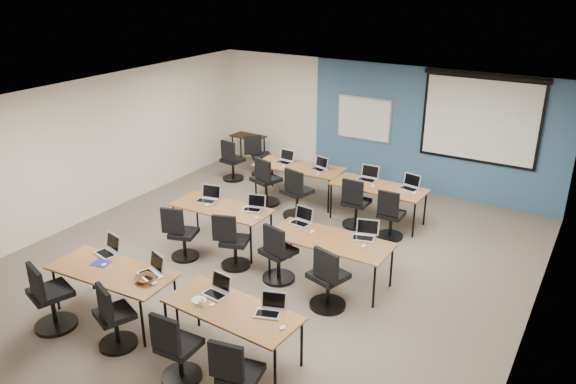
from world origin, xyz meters
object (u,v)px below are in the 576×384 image
Objects in this scene: projector_screen at (481,114)px; training_table_front_right at (232,312)px; laptop_0 at (109,249)px; laptop_10 at (368,176)px; training_table_front_left at (112,273)px; laptop_5 at (254,206)px; laptop_1 at (152,270)px; laptop_4 at (208,197)px; laptop_6 at (302,219)px; whiteboard at (364,119)px; laptop_7 at (365,234)px; task_chair_4 at (181,237)px; task_chair_6 at (277,258)px; laptop_3 at (270,308)px; laptop_8 at (285,159)px; laptop_2 at (217,289)px; task_chair_0 at (49,301)px; task_chair_11 at (390,218)px; utility_table at (248,140)px; training_table_mid_right at (330,242)px; task_chair_1 at (113,321)px; task_chair_7 at (327,283)px; task_chair_8 at (265,185)px; training_table_mid_left at (221,209)px; task_chair_3 at (237,381)px; task_chair_5 at (232,246)px; training_table_back_left at (299,168)px; training_table_back_right at (378,188)px; task_chair_10 at (355,207)px; spare_chair_a at (259,159)px; laptop_9 at (320,166)px; task_chair_9 at (296,197)px; laptop_11 at (410,185)px.

projector_screen reaches higher than training_table_front_right.
laptop_0 is 5.15m from laptop_10.
training_table_front_left is 5.63× the size of laptop_5.
laptop_4 is (-0.96, 2.41, 0.00)m from laptop_1.
laptop_6 is (-0.49, 2.58, 0.11)m from training_table_front_right.
whiteboard is 4.51m from laptop_7.
task_chair_6 is (1.77, 0.21, 0.02)m from task_chair_4.
laptop_3 is 5.59m from laptop_8.
task_chair_0 is at bearing -149.10° from laptop_2.
utility_table is (-4.52, 2.06, 0.25)m from task_chair_11.
laptop_3 is at bearing -82.84° from training_table_mid_right.
task_chair_0 is 2.35m from laptop_2.
task_chair_7 reaches higher than task_chair_1.
laptop_2 is 0.38× the size of utility_table.
projector_screen is at bearing 50.45° from task_chair_8.
training_table_mid_left is at bearing -127.64° from projector_screen.
task_chair_4 is at bearing -101.72° from whiteboard.
task_chair_3 is 4.40m from laptop_4.
task_chair_6 is 2.93× the size of laptop_8.
task_chair_1 is at bearing -86.91° from task_chair_4.
laptop_3 is at bearing 87.64° from task_chair_3.
task_chair_7 is (1.87, -0.27, 0.02)m from task_chair_5.
task_chair_8 is (0.03, 4.10, -0.36)m from laptop_0.
training_table_back_left is 0.80m from task_chair_8.
training_table_front_left is at bearing -138.87° from laptop_1.
training_table_back_right is 1.85× the size of task_chair_3.
laptop_2 is (-0.31, -4.56, 0.11)m from training_table_back_right.
laptop_4 reaches higher than task_chair_10.
training_table_mid_left is 4.91× the size of laptop_4.
task_chair_8 is at bearing 102.72° from laptop_0.
task_chair_3 is 7.59m from spare_chair_a.
task_chair_5 is (0.04, 1.74, -0.40)m from laptop_1.
task_chair_3 reaches higher than utility_table.
utility_table is at bearing 102.85° from task_chair_5.
utility_table is (-3.73, 1.27, -0.15)m from laptop_10.
laptop_9 is (-1.46, 5.02, 0.11)m from training_table_front_right.
laptop_1 reaches higher than laptop_8.
task_chair_6 is (0.90, 1.75, -0.38)m from laptop_1.
laptop_7 reaches higher than spare_chair_a.
laptop_4 is 2.51m from laptop_8.
laptop_3 is (2.36, -4.79, 0.10)m from training_table_back_left.
laptop_2 is 2.00m from task_chair_5.
task_chair_9 is 3.38m from utility_table.
training_table_back_right is at bearing 46.41° from task_chair_5.
laptop_3 is 1.99m from task_chair_6.
task_chair_11 reaches higher than training_table_front_right.
task_chair_7 is 2.93× the size of laptop_11.
training_table_mid_left is 3.12m from task_chair_1.
task_chair_4 is at bearing -145.91° from laptop_5.
laptop_8 is (-0.34, 5.14, 0.11)m from training_table_front_left.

